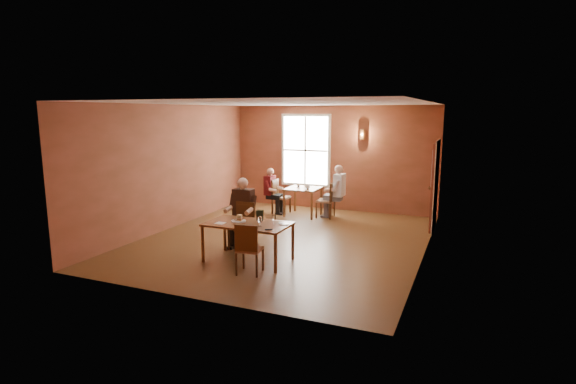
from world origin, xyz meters
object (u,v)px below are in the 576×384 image
at_px(second_table, 303,202).
at_px(chair_diner_maroon, 281,197).
at_px(chair_diner_main, 241,226).
at_px(diner_main, 240,216).
at_px(chair_diner_white, 326,200).
at_px(diner_maroon, 280,192).
at_px(diner_white, 327,192).
at_px(main_table, 248,242).
at_px(chair_empty, 250,248).

distance_m(second_table, chair_diner_maroon, 0.66).
xyz_separation_m(second_table, chair_diner_maroon, (-0.65, 0.00, 0.09)).
relative_size(chair_diner_main, diner_main, 0.69).
xyz_separation_m(chair_diner_white, diner_maroon, (-1.33, 0.00, 0.14)).
bearing_deg(chair_diner_maroon, chair_diner_white, 90.00).
bearing_deg(second_table, diner_white, 0.00).
height_order(main_table, chair_diner_main, chair_diner_main).
bearing_deg(main_table, second_table, 95.69).
xyz_separation_m(chair_empty, second_table, (-0.74, 4.58, -0.08)).
relative_size(main_table, chair_diner_maroon, 1.66).
distance_m(chair_diner_main, chair_diner_maroon, 3.39).
bearing_deg(diner_main, chair_diner_main, -90.00).
bearing_deg(diner_main, chair_diner_maroon, -80.78).
bearing_deg(diner_main, diner_maroon, -80.29).
relative_size(chair_empty, diner_white, 0.67).
relative_size(diner_main, diner_maroon, 1.14).
height_order(chair_diner_main, diner_white, diner_white).
bearing_deg(second_table, main_table, -84.31).
bearing_deg(main_table, chair_empty, -59.83).
height_order(chair_diner_main, diner_main, diner_main).
height_order(diner_white, chair_diner_maroon, diner_white).
height_order(second_table, diner_maroon, diner_maroon).
height_order(main_table, chair_empty, chair_empty).
height_order(diner_main, chair_diner_white, diner_main).
bearing_deg(chair_diner_main, chair_diner_maroon, -80.70).
bearing_deg(main_table, diner_white, 85.97).
relative_size(second_table, chair_diner_maroon, 0.91).
height_order(main_table, chair_diner_maroon, chair_diner_maroon).
bearing_deg(chair_diner_main, diner_white, -103.13).
distance_m(chair_diner_main, diner_white, 3.45).
xyz_separation_m(chair_diner_main, diner_main, (0.00, -0.03, 0.22)).
height_order(diner_main, chair_empty, diner_main).
bearing_deg(chair_diner_main, second_table, -91.74).
relative_size(chair_diner_maroon, diner_maroon, 0.78).
bearing_deg(chair_diner_white, chair_diner_main, 167.35).
distance_m(chair_diner_main, second_table, 3.35).
bearing_deg(diner_maroon, chair_diner_main, 9.80).
relative_size(chair_diner_main, diner_maroon, 0.78).
distance_m(second_table, diner_white, 0.75).
xyz_separation_m(second_table, chair_diner_white, (0.65, 0.00, 0.10)).
distance_m(diner_white, chair_diner_maroon, 1.35).
bearing_deg(second_table, chair_diner_white, 0.00).
xyz_separation_m(diner_main, chair_diner_white, (0.75, 3.38, -0.22)).
xyz_separation_m(chair_diner_main, chair_diner_maroon, (-0.55, 3.35, -0.00)).
distance_m(chair_diner_main, chair_empty, 1.49).
bearing_deg(chair_diner_main, chair_diner_white, -102.65).
bearing_deg(diner_white, chair_diner_maroon, 90.00).
xyz_separation_m(diner_white, chair_diner_maroon, (-1.33, 0.00, -0.21)).
relative_size(chair_empty, second_table, 1.06).
xyz_separation_m(diner_main, diner_white, (0.78, 3.38, -0.01)).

